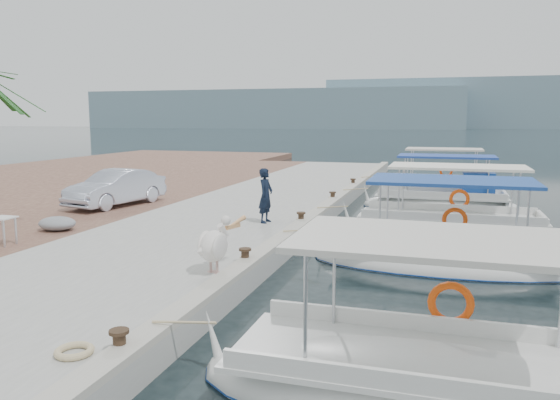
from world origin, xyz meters
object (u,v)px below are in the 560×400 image
at_px(fishing_caique_c, 449,230).
at_px(fishing_caique_d, 443,204).
at_px(pelican, 215,245).
at_px(fishing_caique_b, 442,261).
at_px(fisherman, 266,196).
at_px(fishing_caique_e, 439,190).
at_px(parked_car, 116,188).
at_px(fishing_caique_a, 425,392).

relative_size(fishing_caique_c, fishing_caique_d, 1.10).
bearing_deg(pelican, fishing_caique_d, 70.56).
relative_size(fishing_caique_b, fisherman, 3.91).
height_order(fishing_caique_b, fishing_caique_c, same).
xyz_separation_m(fishing_caique_e, fisherman, (-5.08, -12.70, 1.23)).
relative_size(fishing_caique_b, fishing_caique_c, 0.94).
distance_m(fishing_caique_d, pelican, 13.78).
distance_m(fishing_caique_c, pelican, 9.36).
bearing_deg(fishing_caique_b, fishing_caique_c, 87.15).
xyz_separation_m(fishing_caique_c, fishing_caique_d, (-0.22, 5.00, 0.07)).
bearing_deg(fishing_caique_e, pelican, -103.39).
xyz_separation_m(fishing_caique_e, parked_car, (-11.47, -11.12, 1.04)).
relative_size(fishing_caique_b, fishing_caique_d, 1.04).
height_order(fishing_caique_e, parked_car, fishing_caique_e).
bearing_deg(parked_car, fishing_caique_d, 37.57).
height_order(pelican, fisherman, fisherman).
bearing_deg(fishing_caique_e, fishing_caique_c, -87.54).
distance_m(pelican, fisherman, 5.66).
xyz_separation_m(fishing_caique_b, pelican, (-4.59, -3.81, 0.98)).
relative_size(fishing_caique_a, fisherman, 3.73).
bearing_deg(fishing_caique_c, fishing_caique_e, 92.46).
bearing_deg(fishing_caique_b, parked_car, 163.94).
bearing_deg(parked_car, fishing_caique_c, 15.03).
bearing_deg(fishing_caique_c, parked_car, -176.22).
height_order(fishing_caique_d, pelican, fishing_caique_d).
bearing_deg(fishing_caique_e, fishing_caique_b, -89.06).
height_order(fishing_caique_a, fishing_caique_b, same).
relative_size(fishing_caique_a, fishing_caique_b, 0.95).
xyz_separation_m(fishing_caique_a, pelican, (-4.44, 3.26, 0.98)).
bearing_deg(fishing_caique_b, fishing_caique_a, -91.24).
bearing_deg(fisherman, fishing_caique_a, -143.07).
height_order(fishing_caique_d, fishing_caique_e, same).
bearing_deg(pelican, parked_car, 134.73).
bearing_deg(fishing_caique_d, fishing_caique_e, 92.37).
bearing_deg(fishing_caique_d, fisherman, -125.78).
distance_m(fishing_caique_a, fishing_caique_d, 16.23).
relative_size(fishing_caique_c, fishing_caique_e, 1.14).
distance_m(fishing_caique_d, parked_car, 13.08).
distance_m(fishing_caique_b, fishing_caique_e, 14.50).
bearing_deg(fisherman, fishing_caique_d, -29.08).
xyz_separation_m(fishing_caique_e, pelican, (-4.36, -18.31, 0.98)).
relative_size(fishing_caique_a, fishing_caique_d, 0.99).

